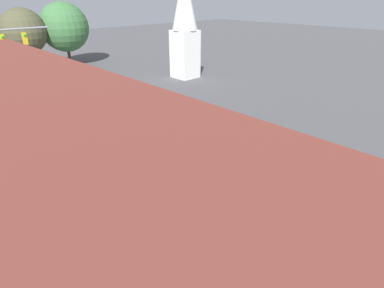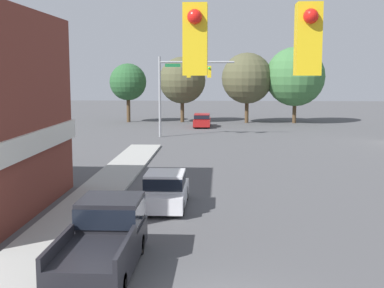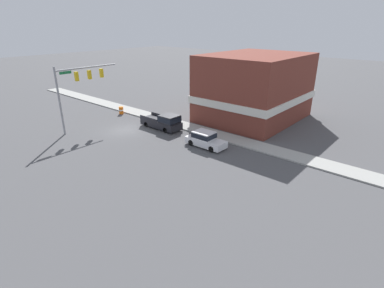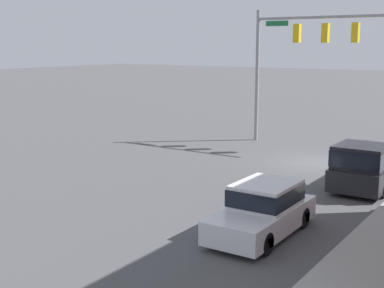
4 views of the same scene
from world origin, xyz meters
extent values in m
plane|color=#4C4C4F|center=(0.00, 0.00, 0.00)|extent=(200.00, 200.00, 0.00)
cylinder|color=gray|center=(5.55, -4.22, 3.86)|extent=(0.22, 0.22, 7.73)
cylinder|color=gray|center=(1.64, -4.22, 7.23)|extent=(7.82, 0.18, 0.18)
cube|color=gold|center=(3.09, -4.22, 6.36)|extent=(0.36, 0.36, 1.05)
sphere|color=red|center=(3.09, -4.42, 6.68)|extent=(0.22, 0.22, 0.22)
cube|color=gold|center=(1.44, -4.22, 6.36)|extent=(0.36, 0.36, 1.05)
sphere|color=red|center=(1.44, -4.42, 6.68)|extent=(0.22, 0.22, 0.22)
cube|color=gold|center=(-0.22, -4.22, 6.36)|extent=(0.36, 0.36, 1.05)
sphere|color=red|center=(-0.22, -4.42, 6.68)|extent=(0.22, 0.22, 0.22)
cube|color=#196B38|center=(4.35, -4.22, 6.94)|extent=(1.40, 0.04, 0.30)
cylinder|color=black|center=(-2.96, 11.98, 0.33)|extent=(0.22, 0.66, 0.66)
cylinder|color=black|center=(-1.40, 11.98, 0.33)|extent=(0.22, 0.66, 0.66)
cylinder|color=black|center=(-2.96, 9.29, 0.33)|extent=(0.22, 0.66, 0.66)
cylinder|color=black|center=(-1.40, 9.29, 0.33)|extent=(0.22, 0.66, 0.66)
cube|color=silver|center=(-2.18, 10.64, 0.53)|extent=(1.78, 4.34, 0.69)
cube|color=silver|center=(-2.18, 10.38, 1.24)|extent=(1.64, 2.08, 0.73)
cube|color=black|center=(-2.18, 10.38, 1.24)|extent=(1.66, 2.17, 0.51)
cylinder|color=black|center=(-4.19, 4.43, 0.33)|extent=(0.22, 0.66, 0.66)
cylinder|color=black|center=(-2.40, 4.43, 0.33)|extent=(0.22, 0.66, 0.66)
cylinder|color=black|center=(-2.40, 1.07, 0.33)|extent=(0.22, 0.66, 0.66)
cube|color=black|center=(-3.30, 2.75, 0.61)|extent=(2.01, 5.42, 0.85)
cube|color=black|center=(-3.30, 4.23, 1.48)|extent=(1.91, 2.06, 0.89)
cube|color=black|center=(-3.30, 4.23, 1.48)|extent=(1.93, 2.14, 0.63)
cube|color=black|center=(-2.35, 1.57, 1.21)|extent=(0.12, 3.06, 0.35)
camera|label=1|loc=(-9.84, 4.42, 9.55)|focal=28.00mm
camera|label=2|loc=(0.15, -12.25, 5.88)|focal=50.00mm
camera|label=3|loc=(20.80, 28.42, 12.09)|focal=28.00mm
camera|label=4|loc=(-9.01, 24.75, 5.73)|focal=50.00mm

